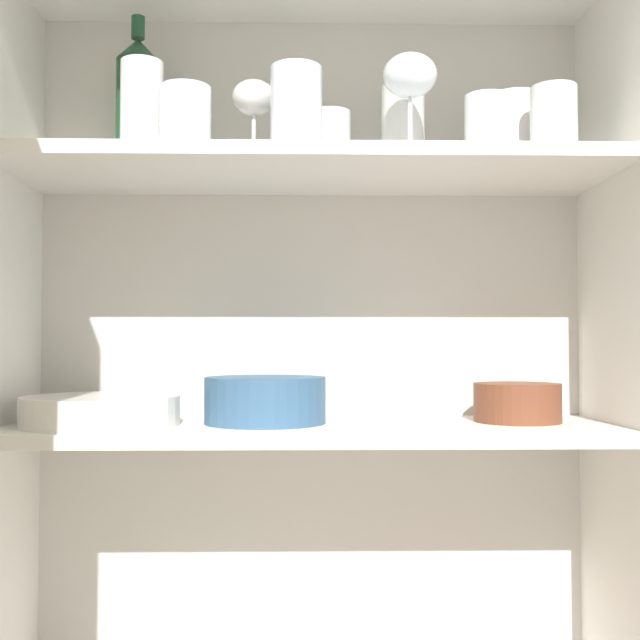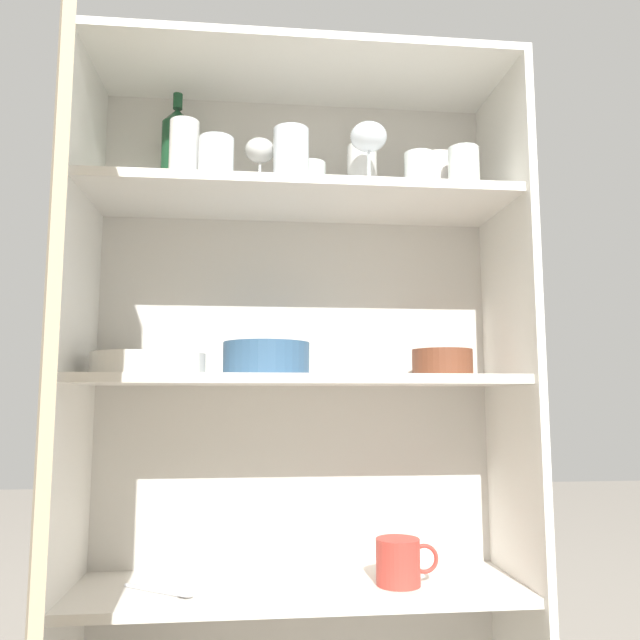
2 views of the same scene
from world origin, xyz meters
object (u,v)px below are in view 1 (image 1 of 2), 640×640
at_px(wine_bottle, 137,105).
at_px(serving_bowl_small, 517,401).
at_px(mixing_bowl_large, 265,398).
at_px(plate_stack_white, 101,411).

height_order(wine_bottle, serving_bowl_small, wine_bottle).
relative_size(mixing_bowl_large, serving_bowl_small, 1.38).
relative_size(wine_bottle, plate_stack_white, 1.10).
distance_m(wine_bottle, plate_stack_white, 0.51).
xyz_separation_m(wine_bottle, plate_stack_white, (-0.03, -0.08, -0.50)).
distance_m(plate_stack_white, serving_bowl_small, 0.66).
bearing_deg(mixing_bowl_large, serving_bowl_small, 1.87).
xyz_separation_m(plate_stack_white, mixing_bowl_large, (0.25, 0.03, 0.02)).
relative_size(wine_bottle, mixing_bowl_large, 1.38).
relative_size(plate_stack_white, serving_bowl_small, 1.74).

